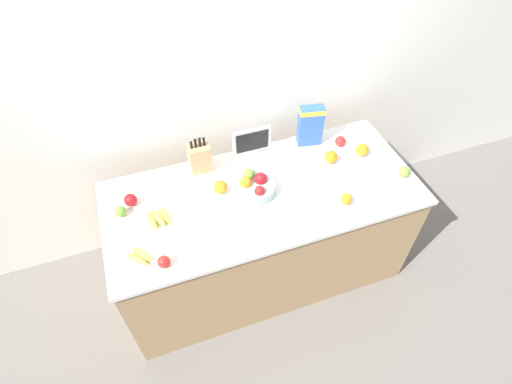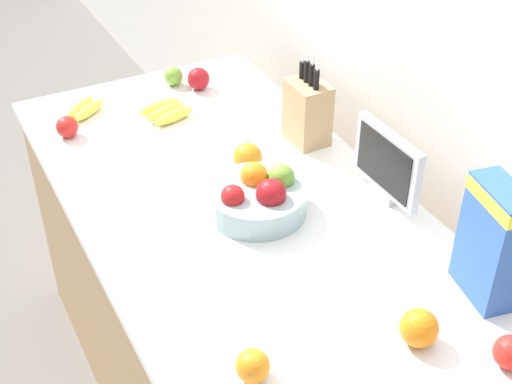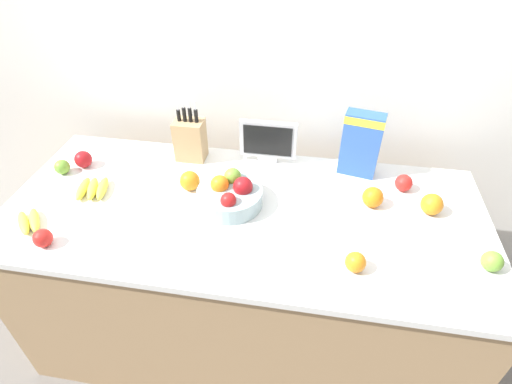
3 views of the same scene
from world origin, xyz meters
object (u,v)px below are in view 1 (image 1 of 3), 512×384
object	(u,v)px
banana_bunch_right	(139,257)
orange_front_right	(220,187)
banana_bunch_left	(158,218)
orange_front_center	(331,157)
cereal_box	(310,124)
orange_by_cereal	(346,199)
knife_block	(200,158)
apple_middle	(404,172)
apple_leftmost	(130,200)
apple_front	(164,262)
apple_rear	(340,141)
orange_near_bowl	(362,150)
fruit_bowl	(253,186)
small_monitor	(252,141)
apple_by_knife_block	(120,211)

from	to	relation	value
banana_bunch_right	orange_front_right	bearing A→B (deg)	30.58
banana_bunch_left	orange_front_center	distance (m)	1.21
cereal_box	orange_by_cereal	size ratio (longest dim) A/B	4.08
knife_block	banana_bunch_right	world-z (taller)	knife_block
knife_block	apple_middle	size ratio (longest dim) A/B	4.14
apple_leftmost	orange_front_center	distance (m)	1.35
apple_front	orange_by_cereal	distance (m)	1.16
apple_rear	orange_near_bowl	distance (m)	0.17
banana_bunch_right	cereal_box	bearing A→B (deg)	24.33
apple_middle	apple_leftmost	world-z (taller)	apple_leftmost
banana_bunch_right	orange_near_bowl	size ratio (longest dim) A/B	1.86
fruit_bowl	apple_rear	xyz separation A→B (m)	(0.73, 0.22, -0.01)
orange_by_cereal	knife_block	bearing A→B (deg)	142.43
knife_block	apple_leftmost	size ratio (longest dim) A/B	3.83
orange_front_center	small_monitor	bearing A→B (deg)	151.93
banana_bunch_left	fruit_bowl	bearing A→B (deg)	2.33
banana_bunch_left	cereal_box	bearing A→B (deg)	16.80
orange_front_center	apple_rear	bearing A→B (deg)	43.03
banana_bunch_left	orange_by_cereal	world-z (taller)	orange_by_cereal
small_monitor	cereal_box	bearing A→B (deg)	-2.97
fruit_bowl	orange_near_bowl	bearing A→B (deg)	5.48
orange_front_center	apple_by_knife_block	bearing A→B (deg)	-179.99
banana_bunch_left	orange_front_right	xyz separation A→B (m)	(0.42, 0.09, 0.02)
small_monitor	apple_middle	distance (m)	1.04
apple_by_knife_block	apple_rear	distance (m)	1.56
orange_front_right	orange_by_cereal	size ratio (longest dim) A/B	1.19
knife_block	orange_near_bowl	size ratio (longest dim) A/B	3.44
orange_by_cereal	orange_front_center	size ratio (longest dim) A/B	0.85
fruit_bowl	apple_middle	distance (m)	1.01
apple_front	apple_middle	distance (m)	1.64
orange_near_bowl	orange_front_right	bearing A→B (deg)	-179.44
banana_bunch_left	orange_near_bowl	bearing A→B (deg)	4.14
apple_front	orange_by_cereal	xyz separation A→B (m)	(1.15, 0.07, 0.00)
apple_middle	apple_leftmost	xyz separation A→B (m)	(-1.74, 0.35, 0.00)
apple_front	apple_by_knife_block	bearing A→B (deg)	112.29
orange_front_center	banana_bunch_left	bearing A→B (deg)	-174.72
banana_bunch_left	apple_middle	world-z (taller)	apple_middle
small_monitor	orange_front_right	xyz separation A→B (m)	(-0.31, -0.28, -0.07)
apple_rear	fruit_bowl	bearing A→B (deg)	-163.36
cereal_box	banana_bunch_right	bearing A→B (deg)	-144.24
knife_block	orange_front_center	bearing A→B (deg)	-14.88
cereal_box	fruit_bowl	size ratio (longest dim) A/B	1.11
banana_bunch_left	apple_middle	distance (m)	1.61
fruit_bowl	orange_front_right	world-z (taller)	fruit_bowl
orange_near_bowl	cereal_box	bearing A→B (deg)	140.49
apple_rear	orange_front_right	world-z (taller)	orange_front_right
apple_front	fruit_bowl	bearing A→B (deg)	29.03
small_monitor	fruit_bowl	xyz separation A→B (m)	(-0.11, -0.34, -0.07)
small_monitor	orange_front_center	xyz separation A→B (m)	(0.48, -0.26, -0.07)
knife_block	banana_bunch_right	xyz separation A→B (m)	(-0.50, -0.58, -0.09)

